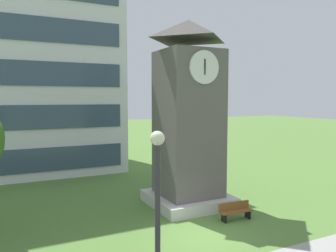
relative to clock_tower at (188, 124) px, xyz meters
name	(u,v)px	position (x,y,z in m)	size (l,w,h in m)	color
ground_plane	(204,237)	(-1.62, -4.33, -4.73)	(160.00, 160.00, 0.00)	#567F38
office_building	(8,40)	(-9.00, 15.66, 6.47)	(17.34, 12.36, 22.40)	silver
clock_tower	(188,124)	(0.00, 0.00, 0.00)	(4.31, 4.31, 10.57)	#605B56
park_bench	(235,211)	(0.93, -3.26, -4.27)	(1.83, 0.59, 0.88)	brown
street_lamp	(158,212)	(-6.12, -9.27, -1.35)	(0.36, 0.36, 5.39)	#333338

